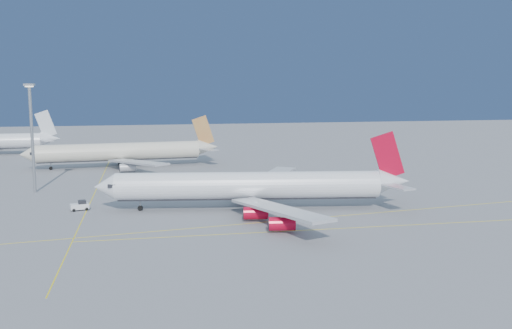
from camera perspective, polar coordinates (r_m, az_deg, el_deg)
name	(u,v)px	position (r m, az deg, el deg)	size (l,w,h in m)	color
ground	(281,213)	(118.85, 2.53, -4.90)	(500.00, 500.00, 0.00)	slate
taxiway_lines	(207,210)	(122.56, -4.89, -4.51)	(118.86, 140.00, 0.02)	yellow
airliner_virgin	(255,186)	(121.55, -0.10, -2.18)	(67.49, 60.17, 16.66)	white
airliner_etihad	(123,152)	(186.25, -13.12, 1.25)	(61.79, 56.87, 16.12)	beige
pushback_tug	(80,206)	(126.99, -17.19, -3.96)	(4.09, 3.04, 2.10)	white
light_mast	(32,129)	(149.03, -21.52, 3.34)	(2.30, 2.30, 26.62)	gray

